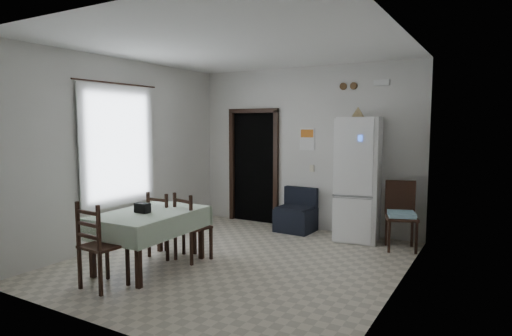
{
  "coord_description": "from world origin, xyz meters",
  "views": [
    {
      "loc": [
        3.09,
        -4.83,
        1.88
      ],
      "look_at": [
        0.0,
        0.5,
        1.25
      ],
      "focal_mm": 30.0,
      "sensor_mm": 36.0,
      "label": 1
    }
  ],
  "objects_px": {
    "navy_seat": "(296,210)",
    "dining_table": "(150,240)",
    "dining_chair_far_right": "(193,226)",
    "corner_chair": "(401,216)",
    "dining_chair_near_head": "(103,244)",
    "dining_chair_far_left": "(166,224)",
    "fridge": "(359,179)"
  },
  "relations": [
    {
      "from": "navy_seat",
      "to": "dining_table",
      "type": "distance_m",
      "value": 2.84
    },
    {
      "from": "navy_seat",
      "to": "dining_chair_far_right",
      "type": "distance_m",
      "value": 2.25
    },
    {
      "from": "corner_chair",
      "to": "dining_chair_far_right",
      "type": "height_order",
      "value": "corner_chair"
    },
    {
      "from": "navy_seat",
      "to": "dining_chair_near_head",
      "type": "height_order",
      "value": "dining_chair_near_head"
    },
    {
      "from": "navy_seat",
      "to": "dining_chair_near_head",
      "type": "bearing_deg",
      "value": -100.7
    },
    {
      "from": "dining_table",
      "to": "corner_chair",
      "type": "bearing_deg",
      "value": 40.64
    },
    {
      "from": "dining_chair_far_left",
      "to": "corner_chair",
      "type": "bearing_deg",
      "value": -144.34
    },
    {
      "from": "fridge",
      "to": "dining_chair_near_head",
      "type": "distance_m",
      "value": 4.03
    },
    {
      "from": "dining_chair_far_right",
      "to": "dining_chair_near_head",
      "type": "xyz_separation_m",
      "value": [
        -0.25,
        -1.32,
        0.03
      ]
    },
    {
      "from": "dining_chair_far_right",
      "to": "dining_chair_near_head",
      "type": "relative_size",
      "value": 0.93
    },
    {
      "from": "fridge",
      "to": "corner_chair",
      "type": "height_order",
      "value": "fridge"
    },
    {
      "from": "fridge",
      "to": "dining_chair_far_left",
      "type": "bearing_deg",
      "value": -140.74
    },
    {
      "from": "fridge",
      "to": "corner_chair",
      "type": "distance_m",
      "value": 0.9
    },
    {
      "from": "dining_chair_near_head",
      "to": "dining_chair_far_left",
      "type": "bearing_deg",
      "value": -77.83
    },
    {
      "from": "dining_table",
      "to": "dining_chair_near_head",
      "type": "bearing_deg",
      "value": -90.09
    },
    {
      "from": "dining_table",
      "to": "dining_chair_far_right",
      "type": "bearing_deg",
      "value": 60.53
    },
    {
      "from": "fridge",
      "to": "dining_table",
      "type": "xyz_separation_m",
      "value": [
        -1.96,
        -2.72,
        -0.62
      ]
    },
    {
      "from": "dining_chair_far_left",
      "to": "dining_chair_far_right",
      "type": "bearing_deg",
      "value": -172.75
    },
    {
      "from": "dining_chair_far_left",
      "to": "dining_table",
      "type": "bearing_deg",
      "value": 109.01
    },
    {
      "from": "corner_chair",
      "to": "dining_chair_near_head",
      "type": "relative_size",
      "value": 1.01
    },
    {
      "from": "corner_chair",
      "to": "dining_chair_far_right",
      "type": "relative_size",
      "value": 1.09
    },
    {
      "from": "corner_chair",
      "to": "dining_chair_far_left",
      "type": "relative_size",
      "value": 1.1
    },
    {
      "from": "fridge",
      "to": "dining_chair_far_left",
      "type": "distance_m",
      "value": 3.12
    },
    {
      "from": "corner_chair",
      "to": "dining_chair_near_head",
      "type": "xyz_separation_m",
      "value": [
        -2.66,
        -3.27,
        -0.01
      ]
    },
    {
      "from": "corner_chair",
      "to": "navy_seat",
      "type": "bearing_deg",
      "value": 153.67
    },
    {
      "from": "fridge",
      "to": "navy_seat",
      "type": "height_order",
      "value": "fridge"
    },
    {
      "from": "corner_chair",
      "to": "dining_table",
      "type": "relative_size",
      "value": 0.72
    },
    {
      "from": "corner_chair",
      "to": "dining_table",
      "type": "xyz_separation_m",
      "value": [
        -2.68,
        -2.48,
        -0.14
      ]
    },
    {
      "from": "dining_chair_far_left",
      "to": "dining_chair_near_head",
      "type": "height_order",
      "value": "dining_chair_near_head"
    },
    {
      "from": "dining_chair_far_left",
      "to": "dining_chair_far_right",
      "type": "height_order",
      "value": "dining_chair_far_right"
    },
    {
      "from": "corner_chair",
      "to": "dining_table",
      "type": "bearing_deg",
      "value": -156.4
    },
    {
      "from": "dining_table",
      "to": "dining_chair_near_head",
      "type": "height_order",
      "value": "dining_chair_near_head"
    }
  ]
}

